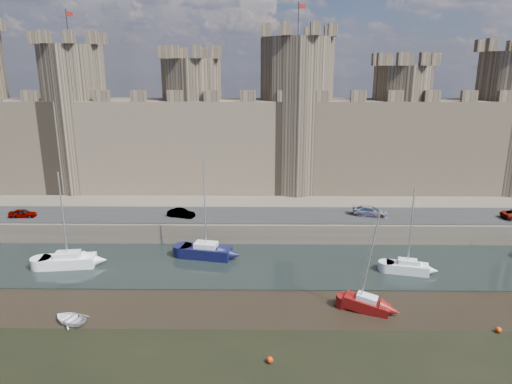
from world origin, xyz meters
TOP-DOWN VIEW (x-y plane):
  - water_channel at (0.00, 24.00)m, footprint 160.00×12.00m
  - quay at (0.00, 60.00)m, footprint 160.00×60.00m
  - road at (0.00, 34.00)m, footprint 160.00×7.00m
  - castle at (-0.64, 48.00)m, footprint 108.50×11.00m
  - car_0 at (-34.13, 32.80)m, footprint 3.42×1.61m
  - car_1 at (-13.68, 33.06)m, footprint 3.74×2.18m
  - car_2 at (10.90, 33.90)m, footprint 4.86×2.93m
  - sailboat_0 at (-24.53, 23.21)m, footprint 5.94×2.92m
  - sailboat_1 at (-9.67, 25.87)m, footprint 6.05×3.34m
  - sailboat_2 at (12.25, 22.09)m, footprint 4.60×2.63m
  - sailboat_4 at (6.19, 14.25)m, footprint 4.36×3.01m
  - dinghy_6 at (-19.81, 12.00)m, footprint 3.95×3.59m
  - buoy_1 at (-2.67, 6.59)m, footprint 0.49×0.49m
  - buoy_3 at (16.37, 10.84)m, footprint 0.49×0.49m

SIDE VIEW (x-z plane):
  - water_channel at x=0.00m, z-range 0.00..0.08m
  - buoy_3 at x=16.37m, z-range 0.00..0.49m
  - buoy_1 at x=-2.67m, z-range 0.00..0.49m
  - dinghy_6 at x=-19.81m, z-range 0.00..0.67m
  - sailboat_4 at x=6.19m, z-range -4.05..5.47m
  - sailboat_2 at x=12.25m, z-range -3.91..5.44m
  - sailboat_0 at x=-24.53m, z-range -4.51..6.16m
  - sailboat_1 at x=-9.67m, z-range -4.85..6.61m
  - quay at x=0.00m, z-range 0.00..2.50m
  - road at x=0.00m, z-range 2.50..2.60m
  - car_0 at x=-34.13m, z-range 2.50..3.63m
  - car_1 at x=-13.68m, z-range 2.50..3.66m
  - car_2 at x=10.90m, z-range 2.50..3.82m
  - castle at x=-0.64m, z-range -2.83..26.17m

